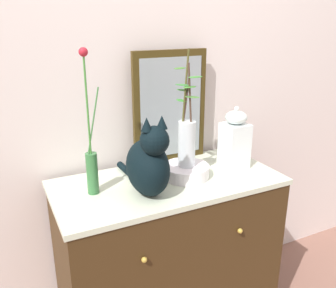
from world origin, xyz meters
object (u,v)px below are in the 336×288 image
at_px(cat_sitting, 148,164).
at_px(jar_lidded_porcelain, 234,140).
at_px(vase_slim_green, 91,160).
at_px(vase_glass_clear, 187,138).
at_px(bowl_porcelain, 186,171).
at_px(sideboard, 168,258).
at_px(mirror_leaning, 170,107).

distance_m(cat_sitting, jar_lidded_porcelain, 0.52).
height_order(vase_slim_green, vase_glass_clear, vase_slim_green).
relative_size(bowl_porcelain, vase_glass_clear, 0.41).
distance_m(vase_slim_green, vase_glass_clear, 0.44).
bearing_deg(cat_sitting, sideboard, 33.73).
bearing_deg(mirror_leaning, vase_glass_clear, -98.06).
xyz_separation_m(vase_glass_clear, jar_lidded_porcelain, (0.28, 0.01, -0.05)).
xyz_separation_m(vase_slim_green, vase_glass_clear, (0.44, -0.03, 0.04)).
distance_m(sideboard, mirror_leaning, 0.77).
bearing_deg(cat_sitting, vase_slim_green, 150.57).
height_order(sideboard, cat_sitting, cat_sitting).
xyz_separation_m(sideboard, vase_glass_clear, (0.09, -0.00, 0.63)).
relative_size(sideboard, vase_slim_green, 1.73).
relative_size(cat_sitting, jar_lidded_porcelain, 1.46).
bearing_deg(vase_glass_clear, jar_lidded_porcelain, 1.23).
height_order(sideboard, vase_slim_green, vase_slim_green).
bearing_deg(bowl_porcelain, vase_glass_clear, 89.95).
height_order(vase_glass_clear, jar_lidded_porcelain, vase_glass_clear).
height_order(sideboard, vase_glass_clear, vase_glass_clear).
relative_size(mirror_leaning, bowl_porcelain, 2.62).
xyz_separation_m(bowl_porcelain, vase_glass_clear, (0.00, 0.00, 0.17)).
relative_size(cat_sitting, vase_slim_green, 0.75).
bearing_deg(vase_glass_clear, mirror_leaning, 81.94).
bearing_deg(vase_glass_clear, sideboard, 177.48).
bearing_deg(vase_slim_green, jar_lidded_porcelain, -1.95).
xyz_separation_m(vase_slim_green, jar_lidded_porcelain, (0.72, -0.02, -0.01)).
relative_size(vase_glass_clear, jar_lidded_porcelain, 1.69).
xyz_separation_m(mirror_leaning, jar_lidded_porcelain, (0.24, -0.23, -0.15)).
height_order(cat_sitting, jar_lidded_porcelain, cat_sitting).
distance_m(bowl_porcelain, vase_glass_clear, 0.17).
bearing_deg(cat_sitting, mirror_leaning, 50.79).
bearing_deg(jar_lidded_porcelain, mirror_leaning, 136.57).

